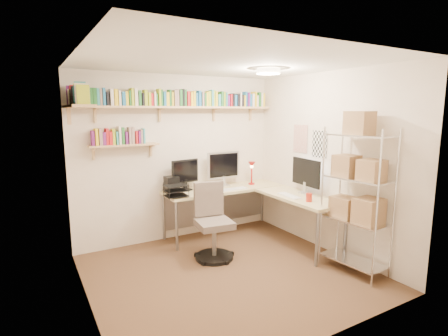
{
  "coord_description": "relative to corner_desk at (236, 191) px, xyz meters",
  "views": [
    {
      "loc": [
        -2.06,
        -3.46,
        1.97
      ],
      "look_at": [
        0.25,
        0.55,
        1.21
      ],
      "focal_mm": 28.0,
      "sensor_mm": 36.0,
      "label": 1
    }
  ],
  "objects": [
    {
      "name": "wall_shelves",
      "position": [
        -1.11,
        0.34,
        1.27
      ],
      "size": [
        3.12,
        1.09,
        0.8
      ],
      "color": "#DABE7B",
      "rests_on": "ground"
    },
    {
      "name": "room_shell",
      "position": [
        -0.69,
        -0.96,
        0.79
      ],
      "size": [
        3.24,
        3.04,
        2.52
      ],
      "color": "beige",
      "rests_on": "ground"
    },
    {
      "name": "office_chair",
      "position": [
        -0.64,
        -0.45,
        -0.33
      ],
      "size": [
        0.54,
        0.54,
        1.02
      ],
      "rotation": [
        0.0,
        0.0,
        -0.13
      ],
      "color": "black",
      "rests_on": "ground"
    },
    {
      "name": "ground",
      "position": [
        -0.7,
        -0.96,
        -0.75
      ],
      "size": [
        3.2,
        3.2,
        0.0
      ],
      "primitive_type": "plane",
      "color": "#4C3520",
      "rests_on": "ground"
    },
    {
      "name": "corner_desk",
      "position": [
        0.0,
        0.0,
        0.0
      ],
      "size": [
        2.04,
        1.98,
        1.32
      ],
      "color": "beige",
      "rests_on": "ground"
    },
    {
      "name": "wire_rack",
      "position": [
        0.66,
        -1.69,
        0.38
      ],
      "size": [
        0.44,
        0.8,
        1.97
      ],
      "rotation": [
        0.0,
        0.0,
        0.09
      ],
      "color": "silver",
      "rests_on": "ground"
    }
  ]
}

